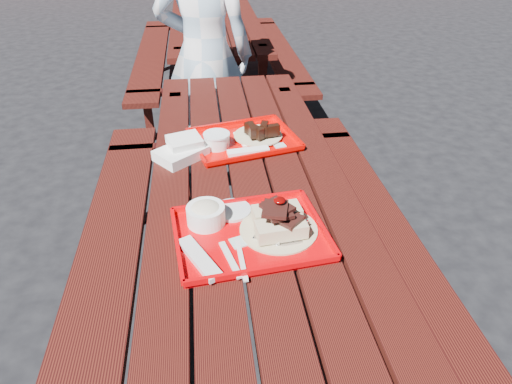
{
  "coord_description": "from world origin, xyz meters",
  "views": [
    {
      "loc": [
        -0.16,
        -1.42,
        1.66
      ],
      "look_at": [
        0.0,
        -0.15,
        0.82
      ],
      "focal_mm": 32.0,
      "sensor_mm": 36.0,
      "label": 1
    }
  ],
  "objects_px": {
    "picnic_table_near": "(251,226)",
    "person": "(205,55)",
    "near_tray": "(248,224)",
    "far_tray": "(243,139)",
    "picnic_table_far": "(215,38)"
  },
  "relations": [
    {
      "from": "near_tray",
      "to": "far_tray",
      "type": "height_order",
      "value": "near_tray"
    },
    {
      "from": "picnic_table_near",
      "to": "person",
      "type": "height_order",
      "value": "person"
    },
    {
      "from": "picnic_table_far",
      "to": "far_tray",
      "type": "xyz_separation_m",
      "value": [
        0.0,
        -2.46,
        0.21
      ]
    },
    {
      "from": "picnic_table_near",
      "to": "far_tray",
      "type": "relative_size",
      "value": 4.8
    },
    {
      "from": "near_tray",
      "to": "far_tray",
      "type": "bearing_deg",
      "value": 85.92
    },
    {
      "from": "picnic_table_far",
      "to": "person",
      "type": "distance_m",
      "value": 1.42
    },
    {
      "from": "picnic_table_near",
      "to": "person",
      "type": "relative_size",
      "value": 1.46
    },
    {
      "from": "picnic_table_near",
      "to": "near_tray",
      "type": "distance_m",
      "value": 0.36
    },
    {
      "from": "picnic_table_far",
      "to": "near_tray",
      "type": "height_order",
      "value": "near_tray"
    },
    {
      "from": "near_tray",
      "to": "person",
      "type": "xyz_separation_m",
      "value": [
        -0.08,
        1.69,
        0.03
      ]
    },
    {
      "from": "far_tray",
      "to": "person",
      "type": "relative_size",
      "value": 0.3
    },
    {
      "from": "near_tray",
      "to": "far_tray",
      "type": "relative_size",
      "value": 1.01
    },
    {
      "from": "person",
      "to": "picnic_table_far",
      "type": "bearing_deg",
      "value": -83.8
    },
    {
      "from": "near_tray",
      "to": "far_tray",
      "type": "distance_m",
      "value": 0.63
    },
    {
      "from": "far_tray",
      "to": "person",
      "type": "bearing_deg",
      "value": 96.67
    }
  ]
}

